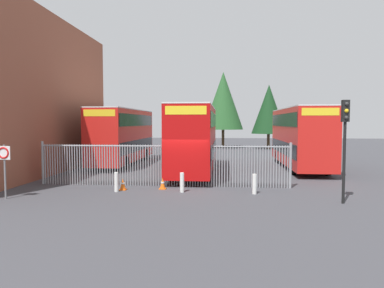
{
  "coord_description": "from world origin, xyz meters",
  "views": [
    {
      "loc": [
        2.04,
        -18.21,
        3.38
      ],
      "look_at": [
        0.0,
        4.0,
        2.0
      ],
      "focal_mm": 32.77,
      "sensor_mm": 36.0,
      "label": 1
    }
  ],
  "objects": [
    {
      "name": "tree_tall_back",
      "position": [
        1.89,
        28.64,
        6.23
      ],
      "size": [
        5.3,
        5.3,
        10.03
      ],
      "color": "#4C3823",
      "rests_on": "ground"
    },
    {
      "name": "palisade_fence",
      "position": [
        -1.2,
        0.0,
        1.18
      ],
      "size": [
        13.41,
        0.14,
        2.35
      ],
      "color": "gray",
      "rests_on": "ground"
    },
    {
      "name": "traffic_cone_by_gate",
      "position": [
        -2.99,
        -1.26,
        0.29
      ],
      "size": [
        0.34,
        0.34,
        0.59
      ],
      "color": "orange",
      "rests_on": "ground"
    },
    {
      "name": "ground_plane",
      "position": [
        0.0,
        8.0,
        0.0
      ],
      "size": [
        100.0,
        100.0,
        0.0
      ],
      "primitive_type": "plane",
      "color": "#3D3D42"
    },
    {
      "name": "depot_building_brick",
      "position": [
        -11.95,
        3.54,
        5.16
      ],
      "size": [
        6.27,
        18.19,
        10.31
      ],
      "primitive_type": "cube",
      "color": "brown",
      "rests_on": "ground"
    },
    {
      "name": "double_decker_bus_behind_fence_right",
      "position": [
        -6.09,
        9.46,
        2.42
      ],
      "size": [
        2.54,
        10.81,
        4.42
      ],
      "color": "red",
      "rests_on": "ground"
    },
    {
      "name": "tree_short_side",
      "position": [
        7.68,
        27.19,
        5.05
      ],
      "size": [
        4.34,
        4.34,
        8.16
      ],
      "color": "#4C3823",
      "rests_on": "ground"
    },
    {
      "name": "double_decker_bus_behind_fence_left",
      "position": [
        7.59,
        8.11,
        2.42
      ],
      "size": [
        2.54,
        10.81,
        4.42
      ],
      "color": "red",
      "rests_on": "ground"
    },
    {
      "name": "traffic_cone_mid_forecourt",
      "position": [
        -1.05,
        -0.86,
        0.29
      ],
      "size": [
        0.34,
        0.34,
        0.59
      ],
      "color": "orange",
      "rests_on": "ground"
    },
    {
      "name": "bollard_near_left",
      "position": [
        -3.18,
        -1.69,
        0.47
      ],
      "size": [
        0.2,
        0.2,
        0.95
      ],
      "primitive_type": "cylinder",
      "color": "silver",
      "rests_on": "ground"
    },
    {
      "name": "double_decker_bus_near_gate",
      "position": [
        0.08,
        4.99,
        2.42
      ],
      "size": [
        2.54,
        10.81,
        4.42
      ],
      "color": "#B70C0C",
      "rests_on": "ground"
    },
    {
      "name": "traffic_light_kerbside",
      "position": [
        7.01,
        -3.27,
        2.99
      ],
      "size": [
        0.28,
        0.33,
        4.3
      ],
      "color": "black",
      "rests_on": "ground"
    },
    {
      "name": "speed_limit_sign_post",
      "position": [
        -7.55,
        -3.79,
        1.78
      ],
      "size": [
        0.6,
        0.14,
        2.4
      ],
      "color": "slate",
      "rests_on": "ground"
    },
    {
      "name": "bollard_near_right",
      "position": [
        3.48,
        -1.65,
        0.47
      ],
      "size": [
        0.2,
        0.2,
        0.95
      ],
      "primitive_type": "cylinder",
      "color": "silver",
      "rests_on": "ground"
    },
    {
      "name": "bollard_center_front",
      "position": [
        0.03,
        -1.54,
        0.47
      ],
      "size": [
        0.2,
        0.2,
        0.95
      ],
      "primitive_type": "cylinder",
      "color": "silver",
      "rests_on": "ground"
    }
  ]
}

